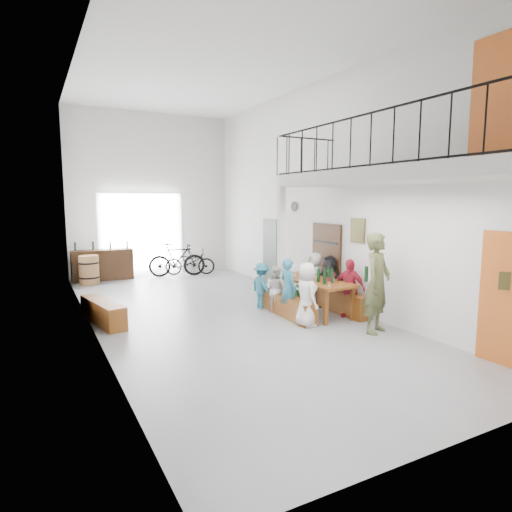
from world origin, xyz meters
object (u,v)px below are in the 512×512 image
host_standing (377,283)px  bicycle_near (190,262)px  serving_counter (103,265)px  bench_inner (287,306)px  oak_barrel (89,270)px  side_bench (103,312)px  tasting_table (313,283)px

host_standing → bicycle_near: 8.04m
serving_counter → bicycle_near: size_ratio=1.10×
bench_inner → oak_barrel: bearing=121.8°
oak_barrel → host_standing: 8.92m
bench_inner → serving_counter: serving_counter is taller
side_bench → oak_barrel: oak_barrel is taller
host_standing → bicycle_near: (-1.06, 7.95, -0.53)m
tasting_table → host_standing: bearing=-83.7°
bench_inner → oak_barrel: size_ratio=2.24×
tasting_table → host_standing: (0.26, -1.76, 0.27)m
oak_barrel → host_standing: (4.37, -7.76, 0.53)m
serving_counter → host_standing: (3.89, -8.31, 0.48)m
tasting_table → bench_inner: size_ratio=1.07×
bench_inner → host_standing: size_ratio=1.02×
oak_barrel → bicycle_near: same height
bicycle_near → oak_barrel: bearing=113.8°
serving_counter → bicycle_near: (2.83, -0.36, -0.05)m
tasting_table → bicycle_near: bicycle_near is taller
tasting_table → bench_inner: (-0.66, 0.06, -0.48)m
oak_barrel → serving_counter: (0.48, 0.55, 0.05)m
side_bench → oak_barrel: (0.27, 4.64, 0.20)m
bench_inner → oak_barrel: 6.87m
side_bench → serving_counter: 5.25m
oak_barrel → tasting_table: bearing=-55.6°
bench_inner → oak_barrel: (-3.45, 5.94, 0.22)m
serving_counter → bicycle_near: serving_counter is taller
side_bench → bicycle_near: (3.58, 4.83, 0.21)m
tasting_table → bicycle_near: size_ratio=1.27×
host_standing → bicycle_near: host_standing is taller
oak_barrel → host_standing: bearing=-60.6°
tasting_table → host_standing: size_ratio=1.10×
tasting_table → host_standing: 1.80m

